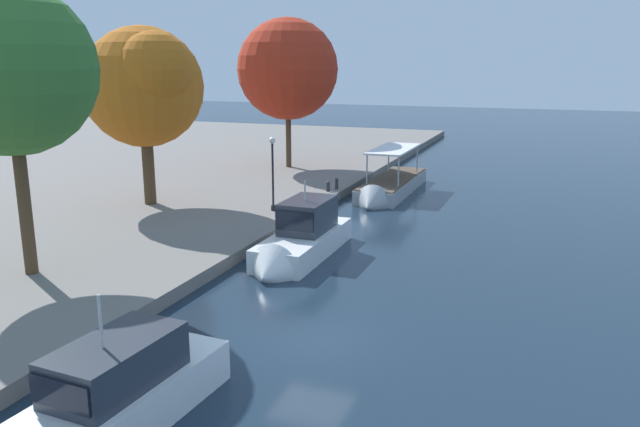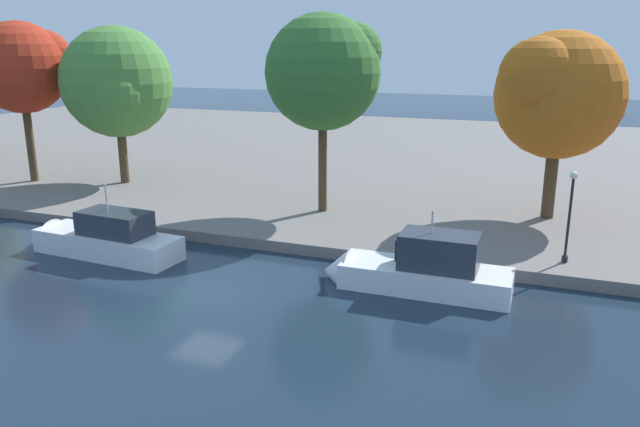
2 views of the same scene
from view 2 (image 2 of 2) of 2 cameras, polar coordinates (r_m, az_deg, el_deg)
The scene contains 9 objects.
ground_plane at distance 26.35m, azimuth -10.54°, elevation -7.35°, with size 220.00×220.00×0.00m, color #192838.
dock_promenade at distance 56.47m, azimuth 7.19°, elevation 5.28°, with size 120.00×55.00×0.58m, color slate.
motor_yacht_1 at distance 32.39m, azimuth -19.64°, elevation -2.54°, with size 8.77×2.78×4.37m.
motor_yacht_2 at distance 26.56m, azimuth 8.67°, elevation -5.51°, with size 8.08×2.41×4.33m.
lamp_post at distance 29.33m, azimuth 22.08°, elevation 0.15°, with size 0.35×0.35×4.17m.
tree_0 at distance 48.11m, azimuth -25.55°, elevation 12.19°, with size 6.25×6.25×11.07m.
tree_1 at distance 44.94m, azimuth -18.48°, elevation 11.29°, with size 7.51×7.51×10.76m.
tree_2 at distance 35.27m, azimuth 0.51°, elevation 13.21°, with size 6.49×6.49×11.23m.
tree_4 at distance 36.01m, azimuth 21.03°, elevation 10.34°, with size 6.87×7.11×10.27m.
Camera 2 is at (12.91, -20.65, 10.05)m, focal length 34.63 mm.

